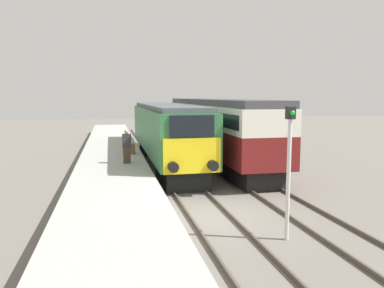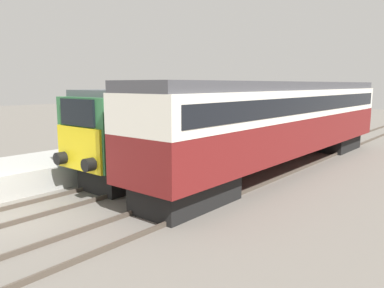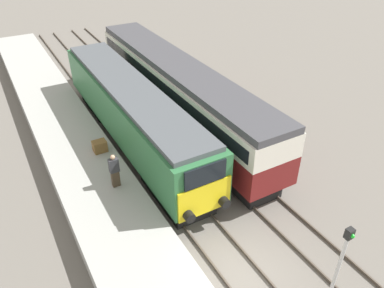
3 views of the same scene
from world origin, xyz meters
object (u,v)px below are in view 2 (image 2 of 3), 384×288
luggage_crate (167,138)px  locomotive (214,121)px  person_on_platform (116,133)px  passenger_carriage (285,117)px

luggage_crate → locomotive: bearing=24.7°
locomotive → person_on_platform: 4.91m
passenger_carriage → luggage_crate: (-5.70, -1.95, -1.27)m
passenger_carriage → person_on_platform: 7.85m
locomotive → luggage_crate: (-2.30, -1.06, -0.94)m
passenger_carriage → person_on_platform: (-5.96, -5.07, -0.72)m
locomotive → person_on_platform: locomotive is taller
locomotive → passenger_carriage: size_ratio=0.88×
locomotive → passenger_carriage: passenger_carriage is taller
locomotive → luggage_crate: bearing=-155.3°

